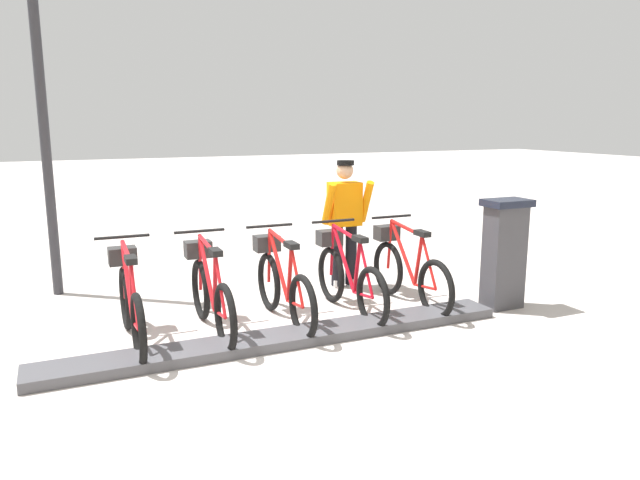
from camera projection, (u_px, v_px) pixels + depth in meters
ground_plane at (286, 343)px, 5.95m from camera, size 60.00×60.00×0.00m
dock_rail_base at (286, 338)px, 5.94m from camera, size 0.44×4.76×0.10m
payment_kiosk at (504, 252)px, 6.96m from camera, size 0.36×0.52×1.28m
bike_docked_0 at (407, 269)px, 7.14m from camera, size 1.72×0.54×1.02m
bike_docked_1 at (348, 276)px, 6.82m from camera, size 1.72×0.54×1.02m
bike_docked_2 at (282, 283)px, 6.50m from camera, size 1.72×0.54×1.02m
bike_docked_3 at (210, 292)px, 6.19m from camera, size 1.72×0.54×1.02m
bike_docked_4 at (130, 301)px, 5.87m from camera, size 1.72×0.54×1.02m
worker_near_rack at (345, 219)px, 7.80m from camera, size 0.48×0.63×1.66m
lamp_post at (38, 62)px, 7.07m from camera, size 0.32×0.32×4.39m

